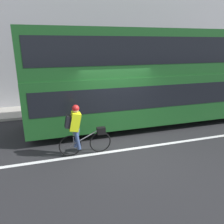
% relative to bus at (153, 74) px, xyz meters
% --- Properties ---
extents(ground_plane, '(80.00, 80.00, 0.00)m').
position_rel_bus_xyz_m(ground_plane, '(-1.97, -2.12, -2.11)').
color(ground_plane, '#232326').
extents(road_center_line, '(50.00, 0.14, 0.01)m').
position_rel_bus_xyz_m(road_center_line, '(-1.97, -2.13, -2.11)').
color(road_center_line, silver).
rests_on(road_center_line, ground_plane).
extents(sidewalk_curb, '(60.00, 2.02, 0.12)m').
position_rel_bus_xyz_m(sidewalk_curb, '(-1.97, 2.98, -2.05)').
color(sidewalk_curb, '#A8A399').
rests_on(sidewalk_curb, ground_plane).
extents(building_facade, '(60.00, 0.30, 8.34)m').
position_rel_bus_xyz_m(building_facade, '(-1.97, 4.15, 2.06)').
color(building_facade, '#9E9EA3').
rests_on(building_facade, ground_plane).
extents(bus, '(10.09, 2.46, 3.81)m').
position_rel_bus_xyz_m(bus, '(0.00, 0.00, 0.00)').
color(bus, black).
rests_on(bus, ground_plane).
extents(cyclist_on_bike, '(1.62, 0.32, 1.62)m').
position_rel_bus_xyz_m(cyclist_on_bike, '(-3.41, -2.03, -1.24)').
color(cyclist_on_bike, black).
rests_on(cyclist_on_bike, ground_plane).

